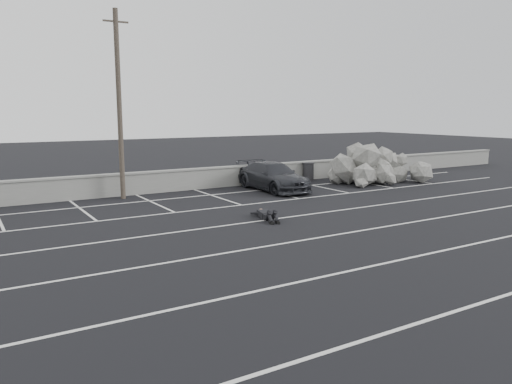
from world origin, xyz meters
TOP-DOWN VIEW (x-y plane):
  - ground at (0.00, 0.00)m, footprint 120.00×120.00m
  - seawall at (0.00, 14.00)m, footprint 50.00×0.45m
  - stall_lines at (-0.08, 4.41)m, footprint 36.00×20.05m
  - car_right at (4.34, 11.71)m, footprint 1.98×4.79m
  - utility_pole at (-2.80, 13.20)m, footprint 1.10×0.22m
  - trash_bin at (7.98, 13.60)m, footprint 0.68×0.68m
  - riprap_pile at (10.94, 11.16)m, footprint 6.26×4.47m
  - person at (0.52, 6.42)m, footprint 2.09×2.81m

SIDE VIEW (x-z plane):
  - ground at x=0.00m, z-range 0.00..0.00m
  - stall_lines at x=-0.08m, z-range 0.00..0.01m
  - person at x=0.52m, z-range 0.00..0.47m
  - trash_bin at x=7.98m, z-range 0.01..1.04m
  - seawall at x=0.00m, z-range 0.02..1.08m
  - riprap_pile at x=10.94m, z-range -0.23..1.42m
  - car_right at x=4.34m, z-range 0.00..1.39m
  - utility_pole at x=-2.80m, z-range 0.05..8.32m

